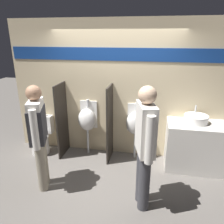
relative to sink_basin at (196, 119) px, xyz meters
name	(u,v)px	position (x,y,z in m)	size (l,w,h in m)	color
ground_plane	(110,166)	(-1.51, -0.32, -0.97)	(16.00, 16.00, 0.00)	#5B5651
display_wall	(116,90)	(-1.51, 0.28, 0.40)	(4.31, 0.07, 2.70)	beige
sink_counter	(196,146)	(0.05, -0.06, -0.52)	(1.08, 0.62, 0.90)	silver
sink_basin	(196,119)	(0.00, 0.00, 0.00)	(0.42, 0.42, 0.28)	white
cell_phone	(181,125)	(-0.28, -0.19, -0.06)	(0.07, 0.14, 0.01)	#B7B7BC
divider_near_counter	(62,120)	(-2.58, -0.02, -0.21)	(0.03, 0.53, 1.51)	#28231E
divider_mid	(110,124)	(-1.58, -0.02, -0.21)	(0.03, 0.53, 1.51)	#28231E
urinal_near_counter	(87,119)	(-2.08, 0.11, -0.21)	(0.38, 0.29, 1.16)	silver
urinal_far	(136,123)	(-1.09, 0.11, -0.21)	(0.38, 0.29, 1.16)	silver
toilet	(42,138)	(-3.07, -0.03, -0.65)	(0.38, 0.54, 0.91)	white
person_in_vest	(38,131)	(-2.48, -1.10, 0.03)	(0.36, 0.57, 1.72)	gray
person_with_lanyard	(145,144)	(-0.86, -1.21, 0.03)	(0.31, 0.61, 1.80)	#3D3D42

